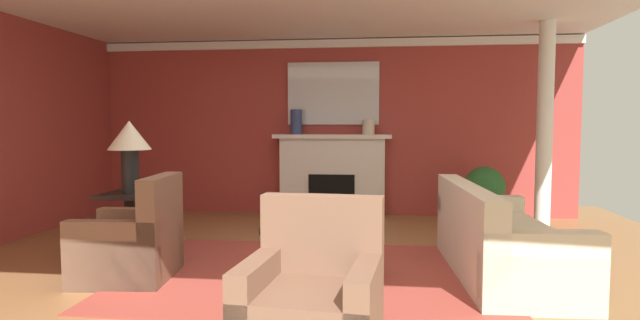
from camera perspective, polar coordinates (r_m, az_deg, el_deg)
The scene contains 17 objects.
ground_plane at distance 5.06m, azimuth -3.91°, elevation -12.28°, with size 9.14×9.14×0.00m, color olive.
wall_fireplace at distance 8.15m, azimuth 0.46°, elevation 3.62°, with size 7.63×0.12×2.72m, color #9E3833.
crown_moulding at distance 8.16m, azimuth 0.40°, elevation 12.65°, with size 7.63×0.08×0.12m, color white.
area_rug at distance 4.97m, azimuth -0.81°, elevation -12.47°, with size 3.45×2.54×0.01m, color #993D33.
fireplace at distance 7.97m, azimuth 1.36°, elevation -1.94°, with size 1.80×0.35×1.26m.
mantel_mirror at distance 8.06m, azimuth 1.46°, elevation 7.33°, with size 1.41×0.04×0.96m, color silver.
sofa at distance 5.15m, azimuth 19.11°, elevation -8.76°, with size 1.01×2.14×0.85m.
armchair_near_window at distance 5.08m, azimuth -19.98°, elevation -8.86°, with size 0.87×0.87×0.95m.
armchair_facing_fireplace at distance 3.29m, azimuth -0.79°, elevation -15.71°, with size 0.87×0.87×0.95m.
coffee_table at distance 4.89m, azimuth -0.81°, elevation -8.77°, with size 1.00×1.00×0.45m.
side_table at distance 5.79m, azimuth -20.02°, elevation -6.35°, with size 0.56×0.56×0.70m.
table_lamp at distance 5.71m, azimuth -20.22°, elevation 1.83°, with size 0.44×0.44×0.75m.
vase_mantel_right at distance 7.84m, azimuth 5.34°, elevation 3.62°, with size 0.18×0.18×0.22m, color beige.
vase_mantel_left at distance 7.95m, azimuth -2.63°, elevation 4.20°, with size 0.18×0.18×0.38m, color navy.
book_red_cover at distance 5.05m, azimuth -2.17°, elevation -6.81°, with size 0.22×0.17×0.04m, color tan.
potted_plant at distance 7.47m, azimuth 17.62°, elevation -3.30°, with size 0.56×0.56×0.83m.
column_white at distance 7.29m, azimuth 23.47°, elevation 3.24°, with size 0.20×0.20×2.72m, color white.
Camera 1 is at (0.92, -4.77, 1.42)m, focal length 29.10 mm.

